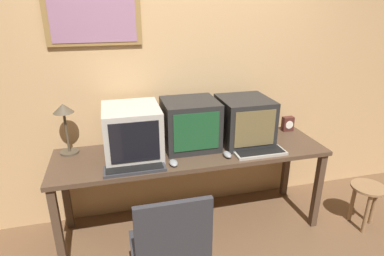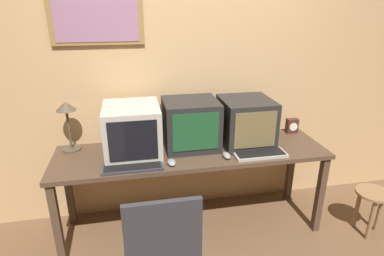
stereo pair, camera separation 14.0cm
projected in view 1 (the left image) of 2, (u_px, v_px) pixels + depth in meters
wall_back at (180, 76)px, 2.82m from camera, size 8.00×0.08×2.60m
desk at (192, 159)px, 2.69m from camera, size 2.24×0.62×0.76m
monitor_left at (132, 131)px, 2.52m from camera, size 0.43×0.48×0.40m
monitor_center at (190, 124)px, 2.67m from camera, size 0.44×0.42×0.40m
monitor_right at (244, 121)px, 2.76m from camera, size 0.42×0.44×0.39m
keyboard_main at (135, 169)px, 2.34m from camera, size 0.45×0.16×0.03m
keyboard_side at (260, 152)px, 2.60m from camera, size 0.42×0.17×0.03m
mouse_near_keyboard at (173, 163)px, 2.42m from camera, size 0.06×0.11×0.03m
mouse_far_corner at (227, 154)px, 2.54m from camera, size 0.06×0.11×0.04m
desk_clock at (288, 124)px, 3.05m from camera, size 0.11×0.06×0.14m
desk_lamp at (64, 117)px, 2.50m from camera, size 0.16×0.16×0.42m
side_stool at (367, 197)px, 2.83m from camera, size 0.29×0.29×0.41m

